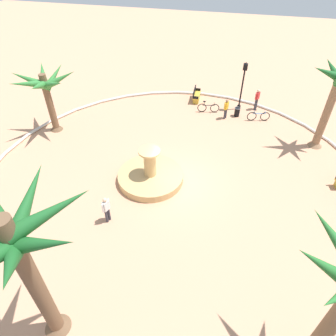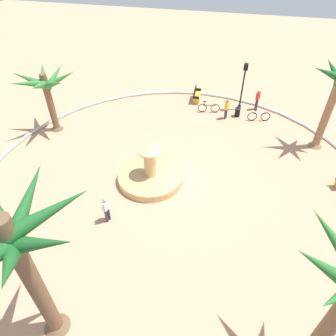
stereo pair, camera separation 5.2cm
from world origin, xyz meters
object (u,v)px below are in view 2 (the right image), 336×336
at_px(palm_tree_mid_plaza, 336,92).
at_px(palm_tree_far_side, 46,87).
at_px(lamppost, 243,83).
at_px(bench_east, 197,96).
at_px(trash_bin, 238,112).
at_px(person_cyclist_photo, 258,99).
at_px(bicycle_by_lamppost, 259,116).
at_px(person_cyclist_helmet, 227,108).
at_px(fountain, 151,176).
at_px(palm_tree_near_fountain, 15,252).
at_px(bicycle_red_frame, 209,108).
at_px(person_pedestrian_stroll, 106,208).

xyz_separation_m(palm_tree_mid_plaza, palm_tree_far_side, (18.10, 2.16, -0.65)).
bearing_deg(lamppost, bench_east, -11.02).
height_order(trash_bin, person_cyclist_photo, person_cyclist_photo).
distance_m(bicycle_by_lamppost, person_cyclist_helmet, 2.52).
height_order(bench_east, bicycle_by_lamppost, bench_east).
xyz_separation_m(fountain, palm_tree_near_fountain, (1.22, 8.93, 4.63)).
relative_size(bicycle_red_frame, person_cyclist_helmet, 1.06).
xyz_separation_m(person_cyclist_helmet, person_cyclist_photo, (-2.24, -1.98, 0.06)).
height_order(palm_tree_far_side, bench_east, palm_tree_far_side).
bearing_deg(palm_tree_far_side, person_cyclist_helmet, -159.65).
bearing_deg(person_cyclist_photo, person_pedestrian_stroll, 62.04).
bearing_deg(bicycle_by_lamppost, palm_tree_mid_plaza, 147.27).
xyz_separation_m(palm_tree_mid_plaza, trash_bin, (5.43, -2.77, -3.60)).
bearing_deg(palm_tree_near_fountain, bench_east, -96.65).
height_order(fountain, trash_bin, fountain).
bearing_deg(palm_tree_far_side, bench_east, -143.47).
height_order(palm_tree_near_fountain, bench_east, palm_tree_near_fountain).
bearing_deg(bicycle_by_lamppost, trash_bin, -10.87).
bearing_deg(fountain, person_cyclist_helmet, -114.47).
bearing_deg(bicycle_by_lamppost, person_cyclist_photo, -83.04).
bearing_deg(bicycle_by_lamppost, fountain, 53.60).
height_order(trash_bin, bicycle_by_lamppost, bicycle_by_lamppost).
distance_m(bicycle_red_frame, person_cyclist_photo, 3.91).
distance_m(palm_tree_mid_plaza, trash_bin, 7.08).
relative_size(bench_east, bicycle_red_frame, 0.95).
bearing_deg(person_cyclist_helmet, trash_bin, -147.20).
relative_size(palm_tree_near_fountain, trash_bin, 9.02).
distance_m(person_cyclist_photo, person_pedestrian_stroll, 15.33).
height_order(person_cyclist_helmet, person_pedestrian_stroll, person_pedestrian_stroll).
relative_size(fountain, person_cyclist_photo, 2.26).
bearing_deg(bicycle_red_frame, fountain, 75.36).
relative_size(fountain, person_pedestrian_stroll, 2.36).
relative_size(palm_tree_mid_plaza, person_cyclist_helmet, 3.53).
height_order(palm_tree_mid_plaza, lamppost, palm_tree_mid_plaza).
bearing_deg(lamppost, person_cyclist_helmet, 61.28).
distance_m(fountain, palm_tree_near_fountain, 10.13).
distance_m(fountain, lamppost, 11.00).
bearing_deg(palm_tree_near_fountain, lamppost, -107.30).
xyz_separation_m(lamppost, person_cyclist_helmet, (0.95, 1.73, -1.36)).
relative_size(person_cyclist_helmet, person_cyclist_photo, 0.94).
xyz_separation_m(palm_tree_near_fountain, bicycle_by_lamppost, (-7.34, -17.24, -4.56)).
relative_size(palm_tree_mid_plaza, lamppost, 1.47).
xyz_separation_m(palm_tree_near_fountain, person_cyclist_photo, (-7.13, -18.97, -3.99)).
distance_m(palm_tree_near_fountain, bicycle_by_lamppost, 19.28).
relative_size(palm_tree_mid_plaza, person_cyclist_photo, 3.33).
bearing_deg(bicycle_red_frame, person_pedestrian_stroll, 73.78).
height_order(palm_tree_near_fountain, trash_bin, palm_tree_near_fountain).
relative_size(palm_tree_near_fountain, person_cyclist_helmet, 4.12).
distance_m(palm_tree_near_fountain, bicycle_red_frame, 18.57).
relative_size(bicycle_by_lamppost, person_cyclist_photo, 1.00).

